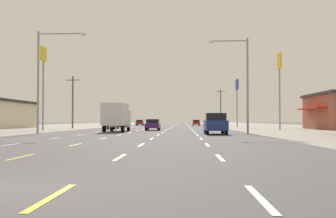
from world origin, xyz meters
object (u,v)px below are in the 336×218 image
(pole_sign_right_row_2, at_px, (237,90))
(pole_sign_right_row_1, at_px, (279,72))
(box_truck_inner_left_near, at_px, (117,116))
(sedan_far_left_midfar, at_px, (111,124))
(pole_sign_left_row_1, at_px, (43,68))
(streetlight_left_row_0, at_px, (43,74))
(sedan_center_turn_mid, at_px, (153,125))
(sedan_far_right_far, at_px, (196,123))
(suv_far_right_nearest, at_px, (215,123))
(sedan_far_left_farther, at_px, (140,123))
(streetlight_right_row_0, at_px, (244,78))

(pole_sign_right_row_2, bearing_deg, pole_sign_right_row_1, -80.95)
(box_truck_inner_left_near, xyz_separation_m, sedan_far_left_midfar, (-3.21, 14.85, -1.08))
(pole_sign_left_row_1, height_order, streetlight_left_row_0, pole_sign_left_row_1)
(sedan_center_turn_mid, xyz_separation_m, streetlight_left_row_0, (-9.66, -14.53, 5.11))
(sedan_far_right_far, bearing_deg, streetlight_left_row_0, -104.74)
(box_truck_inner_left_near, xyz_separation_m, pole_sign_right_row_1, (21.21, 10.62, 6.20))
(suv_far_right_nearest, bearing_deg, pole_sign_left_row_1, 145.37)
(streetlight_left_row_0, bearing_deg, sedan_far_left_midfar, 83.26)
(pole_sign_left_row_1, xyz_separation_m, streetlight_left_row_0, (4.84, -14.14, -2.33))
(sedan_far_left_farther, relative_size, streetlight_right_row_0, 0.49)
(box_truck_inner_left_near, relative_size, pole_sign_left_row_1, 0.65)
(suv_far_right_nearest, distance_m, streetlight_right_row_0, 5.15)
(sedan_far_left_farther, bearing_deg, streetlight_left_row_0, -92.28)
(box_truck_inner_left_near, distance_m, sedan_far_right_far, 57.28)
(sedan_far_left_midfar, bearing_deg, box_truck_inner_left_near, -77.80)
(box_truck_inner_left_near, distance_m, pole_sign_left_row_1, 13.93)
(box_truck_inner_left_near, bearing_deg, streetlight_right_row_0, -30.48)
(pole_sign_left_row_1, height_order, pole_sign_right_row_1, pole_sign_left_row_1)
(pole_sign_right_row_2, distance_m, streetlight_right_row_0, 39.40)
(sedan_far_right_far, relative_size, pole_sign_right_row_2, 0.50)
(sedan_center_turn_mid, bearing_deg, pole_sign_left_row_1, -178.46)
(sedan_center_turn_mid, height_order, sedan_far_left_midfar, same)
(sedan_far_left_midfar, relative_size, pole_sign_right_row_1, 0.42)
(sedan_far_left_midfar, bearing_deg, sedan_far_right_far, 71.06)
(sedan_far_right_far, xyz_separation_m, pole_sign_right_row_2, (6.96, -25.05, 6.37))
(suv_far_right_nearest, height_order, sedan_far_left_farther, suv_far_right_nearest)
(sedan_far_left_midfar, xyz_separation_m, streetlight_right_row_0, (16.72, -22.80, 4.56))
(pole_sign_left_row_1, bearing_deg, sedan_far_left_midfar, 49.01)
(sedan_far_right_far, bearing_deg, sedan_center_turn_mid, -98.28)
(sedan_far_left_farther, xyz_separation_m, pole_sign_left_row_1, (-7.45, -51.41, 7.44))
(suv_far_right_nearest, xyz_separation_m, sedan_center_turn_mid, (-6.98, 15.22, -0.27))
(sedan_center_turn_mid, relative_size, sedan_far_right_far, 1.00)
(pole_sign_right_row_2, height_order, streetlight_left_row_0, streetlight_left_row_0)
(pole_sign_right_row_2, bearing_deg, suv_far_right_nearest, -100.26)
(box_truck_inner_left_near, xyz_separation_m, sedan_far_left_farther, (-3.29, 57.60, -1.08))
(pole_sign_right_row_2, height_order, streetlight_right_row_0, streetlight_right_row_0)
(sedan_far_left_midfar, height_order, sedan_far_right_far, same)
(suv_far_right_nearest, xyz_separation_m, sedan_far_left_farther, (-14.03, 66.24, -0.27))
(suv_far_right_nearest, relative_size, streetlight_right_row_0, 0.53)
(sedan_far_left_farther, distance_m, pole_sign_right_row_2, 34.50)
(streetlight_left_row_0, bearing_deg, pole_sign_left_row_1, 108.89)
(streetlight_right_row_0, bearing_deg, pole_sign_right_row_2, 83.54)
(sedan_center_turn_mid, height_order, streetlight_left_row_0, streetlight_left_row_0)
(box_truck_inner_left_near, xyz_separation_m, streetlight_right_row_0, (13.51, -7.95, 3.48))
(streetlight_right_row_0, bearing_deg, sedan_center_turn_mid, 123.88)
(box_truck_inner_left_near, bearing_deg, pole_sign_right_row_1, 26.61)
(sedan_far_left_midfar, bearing_deg, streetlight_left_row_0, -96.74)
(sedan_far_left_farther, xyz_separation_m, streetlight_left_row_0, (-2.61, -65.54, 5.11))
(sedan_far_left_farther, height_order, pole_sign_right_row_1, pole_sign_right_row_1)
(pole_sign_right_row_2, bearing_deg, streetlight_left_row_0, -121.37)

